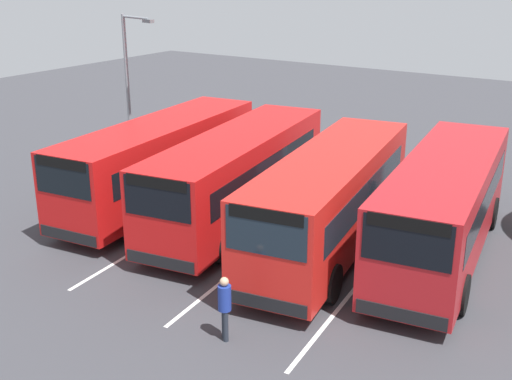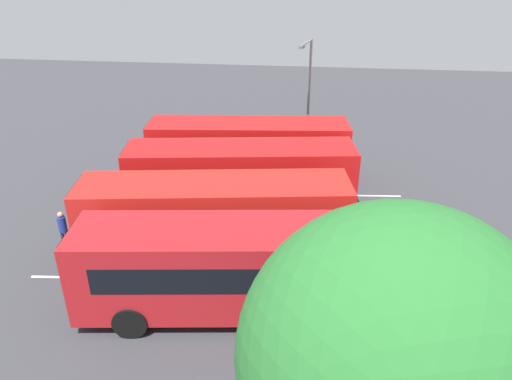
{
  "view_description": "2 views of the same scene",
  "coord_description": "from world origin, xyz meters",
  "px_view_note": "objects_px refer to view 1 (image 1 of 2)",
  "views": [
    {
      "loc": [
        17.77,
        10.34,
        8.58
      ],
      "look_at": [
        0.12,
        -1.24,
        1.2
      ],
      "focal_mm": 45.34,
      "sensor_mm": 36.0,
      "label": 1
    },
    {
      "loc": [
        -2.75,
        17.08,
        10.42
      ],
      "look_at": [
        -0.49,
        -0.58,
        1.69
      ],
      "focal_mm": 32.87,
      "sensor_mm": 36.0,
      "label": 2
    }
  ],
  "objects_px": {
    "bus_center_left": "(238,174)",
    "pedestrian": "(225,303)",
    "bus_far_right": "(444,205)",
    "bus_far_left": "(160,160)",
    "bus_center_right": "(330,198)",
    "street_lamp": "(130,81)"
  },
  "relations": [
    {
      "from": "bus_far_left",
      "to": "street_lamp",
      "type": "height_order",
      "value": "street_lamp"
    },
    {
      "from": "bus_far_left",
      "to": "bus_far_right",
      "type": "distance_m",
      "value": 10.38
    },
    {
      "from": "bus_center_left",
      "to": "bus_far_right",
      "type": "bearing_deg",
      "value": 89.21
    },
    {
      "from": "bus_center_left",
      "to": "street_lamp",
      "type": "relative_size",
      "value": 1.55
    },
    {
      "from": "bus_far_left",
      "to": "bus_center_left",
      "type": "bearing_deg",
      "value": 86.32
    },
    {
      "from": "bus_far_left",
      "to": "bus_center_right",
      "type": "bearing_deg",
      "value": 81.91
    },
    {
      "from": "bus_far_right",
      "to": "street_lamp",
      "type": "height_order",
      "value": "street_lamp"
    },
    {
      "from": "bus_center_left",
      "to": "bus_far_right",
      "type": "distance_m",
      "value": 6.98
    },
    {
      "from": "bus_center_right",
      "to": "pedestrian",
      "type": "bearing_deg",
      "value": -5.75
    },
    {
      "from": "bus_far_right",
      "to": "bus_center_left",
      "type": "bearing_deg",
      "value": -89.78
    },
    {
      "from": "bus_far_right",
      "to": "street_lamp",
      "type": "bearing_deg",
      "value": -104.59
    },
    {
      "from": "pedestrian",
      "to": "bus_far_left",
      "type": "bearing_deg",
      "value": 92.94
    },
    {
      "from": "bus_center_right",
      "to": "pedestrian",
      "type": "distance_m",
      "value": 6.11
    },
    {
      "from": "pedestrian",
      "to": "street_lamp",
      "type": "height_order",
      "value": "street_lamp"
    },
    {
      "from": "bus_center_left",
      "to": "pedestrian",
      "type": "height_order",
      "value": "bus_center_left"
    },
    {
      "from": "bus_center_right",
      "to": "street_lamp",
      "type": "bearing_deg",
      "value": -114.3
    },
    {
      "from": "bus_center_left",
      "to": "pedestrian",
      "type": "relative_size",
      "value": 6.21
    },
    {
      "from": "bus_far_left",
      "to": "street_lamp",
      "type": "distance_m",
      "value": 5.4
    },
    {
      "from": "bus_far_left",
      "to": "bus_center_right",
      "type": "xyz_separation_m",
      "value": [
        0.25,
        7.18,
        0.0
      ]
    },
    {
      "from": "bus_center_right",
      "to": "street_lamp",
      "type": "distance_m",
      "value": 11.85
    },
    {
      "from": "bus_far_right",
      "to": "pedestrian",
      "type": "height_order",
      "value": "bus_far_right"
    },
    {
      "from": "bus_far_left",
      "to": "bus_far_right",
      "type": "relative_size",
      "value": 1.0
    }
  ]
}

